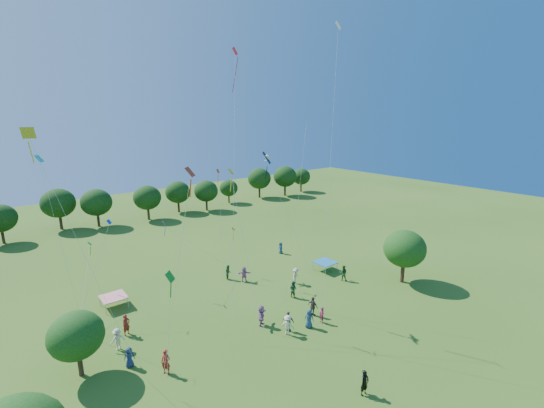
{
  "coord_description": "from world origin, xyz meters",
  "views": [
    {
      "loc": [
        -17.48,
        -7.74,
        17.74
      ],
      "look_at": [
        0.0,
        14.0,
        11.0
      ],
      "focal_mm": 24.0,
      "sensor_mm": 36.0,
      "label": 1
    }
  ],
  "objects": [
    {
      "name": "crowd_person_13",
      "position": [
        -9.39,
        14.26,
        0.93
      ],
      "size": [
        0.79,
        0.82,
        1.86
      ],
      "primitive_type": "imported",
      "rotation": [
        0.0,
        0.0,
        5.41
      ],
      "color": "maroon",
      "rests_on": "ground"
    },
    {
      "name": "crowd_person_3",
      "position": [
        7.36,
        19.04,
        0.9
      ],
      "size": [
        1.28,
        0.99,
        1.79
      ],
      "primitive_type": "imported",
      "rotation": [
        0.0,
        0.0,
        0.46
      ],
      "color": "#BCB196",
      "rests_on": "ground"
    },
    {
      "name": "crowd_person_11",
      "position": [
        -0.44,
        14.91,
        0.93
      ],
      "size": [
        1.68,
        1.65,
        1.86
      ],
      "primitive_type": "imported",
      "rotation": [
        0.0,
        0.0,
        0.77
      ],
      "color": "#90548E",
      "rests_on": "ground"
    },
    {
      "name": "pirate_kite",
      "position": [
        2.55,
        17.74,
        13.91
      ],
      "size": [
        3.32,
        5.33,
        13.36
      ],
      "color": "black"
    },
    {
      "name": "tent_red_stripe",
      "position": [
        -9.52,
        26.23,
        1.04
      ],
      "size": [
        2.2,
        2.2,
        1.1
      ],
      "color": "red",
      "rests_on": "ground"
    },
    {
      "name": "crowd_person_10",
      "position": [
        4.2,
        13.27,
        0.9
      ],
      "size": [
        0.59,
        1.11,
        1.81
      ],
      "primitive_type": "imported",
      "rotation": [
        0.0,
        0.0,
        1.68
      ],
      "color": "#473B39",
      "rests_on": "ground"
    },
    {
      "name": "crowd_person_0",
      "position": [
        11.89,
        26.92,
        0.77
      ],
      "size": [
        0.5,
        0.8,
        1.54
      ],
      "primitive_type": "imported",
      "rotation": [
        0.0,
        0.0,
        4.6
      ],
      "color": "navy",
      "rests_on": "ground"
    },
    {
      "name": "small_kite_4",
      "position": [
        -10.12,
        25.05,
        7.09
      ],
      "size": [
        3.91,
        2.19,
        7.52
      ],
      "color": "#152FD8"
    },
    {
      "name": "crowd_person_4",
      "position": [
        0.82,
        12.82,
        0.88
      ],
      "size": [
        0.93,
        1.13,
        1.76
      ],
      "primitive_type": "imported",
      "rotation": [
        0.0,
        0.0,
        2.1
      ],
      "color": "#3E3532",
      "rests_on": "ground"
    },
    {
      "name": "near_tree_north",
      "position": [
        -14.13,
        17.83,
        3.15
      ],
      "size": [
        3.67,
        3.67,
        4.81
      ],
      "color": "#422B19",
      "rests_on": "ground"
    },
    {
      "name": "crowd_person_2",
      "position": [
        12.04,
        16.36,
        0.88
      ],
      "size": [
        0.9,
        0.97,
        1.75
      ],
      "primitive_type": "imported",
      "rotation": [
        0.0,
        0.0,
        2.24
      ],
      "color": "#225023",
      "rests_on": "ground"
    },
    {
      "name": "small_kite_0",
      "position": [
        -9.0,
        10.57,
        12.52
      ],
      "size": [
        1.94,
        2.63,
        13.78
      ],
      "color": "#B92E0A"
    },
    {
      "name": "small_kite_11",
      "position": [
        -10.83,
        28.29,
        4.92
      ],
      "size": [
        2.77,
        6.19,
        4.65
      ],
      "color": "green"
    },
    {
      "name": "small_kite_6",
      "position": [
        3.42,
        11.01,
        18.4
      ],
      "size": [
        2.35,
        1.54,
        23.02
      ],
      "color": "silver"
    },
    {
      "name": "small_kite_8",
      "position": [
        2.29,
        26.02,
        9.68
      ],
      "size": [
        0.59,
        1.32,
        10.9
      ],
      "color": "#CE470C"
    },
    {
      "name": "crowd_person_6",
      "position": [
        -11.17,
        16.61,
        0.77
      ],
      "size": [
        0.86,
        0.67,
        1.55
      ],
      "primitive_type": "imported",
      "rotation": [
        0.0,
        0.0,
        2.75
      ],
      "color": "navy",
      "rests_on": "ground"
    },
    {
      "name": "crowd_person_8",
      "position": [
        2.27,
        24.64,
        0.82
      ],
      "size": [
        0.64,
        0.9,
        1.65
      ],
      "primitive_type": "imported",
      "rotation": [
        0.0,
        0.0,
        1.3
      ],
      "color": "#265122",
      "rests_on": "ground"
    },
    {
      "name": "small_kite_3",
      "position": [
        -10.7,
        9.37,
        8.47
      ],
      "size": [
        0.97,
        3.57,
        8.7
      ],
      "color": "#17821A"
    },
    {
      "name": "small_kite_1",
      "position": [
        5.08,
        16.2,
        11.97
      ],
      "size": [
        2.53,
        0.64,
        16.17
      ],
      "color": "#F8A80D"
    },
    {
      "name": "small_kite_10",
      "position": [
        -1.23,
        17.41,
        11.17
      ],
      "size": [
        0.69,
        3.71,
        12.17
      ],
      "color": "yellow"
    },
    {
      "name": "small_kite_2",
      "position": [
        -14.62,
        15.51,
        14.15
      ],
      "size": [
        4.46,
        0.41,
        15.9
      ],
      "color": "gold"
    },
    {
      "name": "crowd_person_12",
      "position": [
        2.54,
        12.08,
        0.84
      ],
      "size": [
        0.88,
        0.93,
        1.69
      ],
      "primitive_type": "imported",
      "rotation": [
        0.0,
        0.0,
        2.26
      ],
      "color": "navy",
      "rests_on": "ground"
    },
    {
      "name": "man_in_black",
      "position": [
        -0.13,
        4.22,
        0.89
      ],
      "size": [
        0.67,
        0.44,
        1.78
      ],
      "primitive_type": "imported",
      "rotation": [
        0.0,
        0.0,
        -0.03
      ],
      "color": "black",
      "rests_on": "ground"
    },
    {
      "name": "treeline",
      "position": [
        -1.73,
        55.43,
        4.09
      ],
      "size": [
        88.01,
        8.77,
        6.77
      ],
      "color": "#422B19",
      "rests_on": "ground"
    },
    {
      "name": "tent_blue",
      "position": [
        12.4,
        19.42,
        1.04
      ],
      "size": [
        2.2,
        2.2,
        1.1
      ],
      "color": "#1A6CAD",
      "rests_on": "ground"
    },
    {
      "name": "small_kite_7",
      "position": [
        -13.79,
        24.78,
        12.43
      ],
      "size": [
        1.4,
        2.27,
        13.58
      ],
      "color": "#0CC1A5"
    },
    {
      "name": "small_kite_9",
      "position": [
        3.57,
        25.56,
        4.72
      ],
      "size": [
        1.72,
        0.74,
        4.2
      ],
      "color": "orange"
    },
    {
      "name": "crowd_person_5",
      "position": [
        3.32,
        23.04,
        0.85
      ],
      "size": [
        1.64,
        1.36,
        1.71
      ],
      "primitive_type": "imported",
      "rotation": [
        0.0,
        0.0,
        2.55
      ],
      "color": "#AB639C",
      "rests_on": "ground"
    },
    {
      "name": "crowd_person_9",
      "position": [
        -11.21,
        19.26,
        0.88
      ],
      "size": [
        1.18,
        0.58,
        1.76
      ],
      "primitive_type": "imported",
      "rotation": [
        0.0,
        0.0,
        3.19
      ],
      "color": "beige",
      "rests_on": "ground"
    },
    {
      "name": "crowd_person_7",
      "position": [
        3.93,
        11.89,
        0.74
      ],
      "size": [
        0.43,
        0.6,
        1.48
      ],
      "primitive_type": "imported",
      "rotation": [
        0.0,
        0.0,
        4.56
      ],
      "color": "maroon",
      "rests_on": "ground"
    },
    {
      "name": "near_tree_east",
      "position": [
        16.76,
        12.02,
        3.87
      ],
      "size": [
        4.46,
        4.46,
        5.89
      ],
      "color": "#422B19",
      "rests_on": "ground"
    },
    {
      "name": "crowd_person_1",
      "position": [
        -10.05,
        20.8,
        0.93
      ],
      "size": [
        0.81,
        0.68,
        1.85
      ],
      "primitive_type": "imported",
      "rotation": [
        0.0,
        0.0,
        0.4
      ],
      "color": "maroon",
      "rests_on": "ground"
    },
    {
      "name": "red_high_kite",
      "position": [
        0.09,
        19.18,
        18.82
      ],
      "size": [
        4.82,
        6.04,
        22.18
      ],
      "color": "red"
    },
    {
      "name": "small_kite_5",
      "position": [
        -3.26,
        25.84,
        6.39
      ],
      "size": [
        6.85,
        1.32,
        6.26
      ],
      "color": "#AC1CA3"
    },
    {
      "name": "crowd_person_15",
      "position": [
        0.44,
        12.48,
        0.86
      ],
      "size": [
        0.97,
        1.23,
        1.73
      ],
      "primitive_type": "imported",
      "rotation": [
        0.0,
        0.0,
        2.05
      ],
      "color": "beige",
      "rests_on": "ground"
    },
    {
      "name": "crowd_person_14",
      "position": [
        5.11,
        16.98,
        0.86
      ],
      "size": [
        0.67,
        0.94,
        1.73
      ],
      "primitive_type": "imported",
      "rotation": [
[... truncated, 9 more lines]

